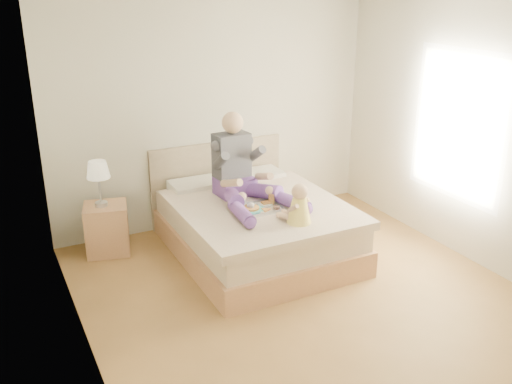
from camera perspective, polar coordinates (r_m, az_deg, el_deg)
name	(u,v)px	position (r m, az deg, el deg)	size (l,w,h in m)	color
room	(315,142)	(5.04, 5.95, 4.98)	(4.02, 4.22, 2.71)	brown
bed	(253,224)	(6.29, -0.31, -3.19)	(1.70, 2.18, 1.00)	#A8764E
nightstand	(107,229)	(6.47, -14.67, -3.57)	(0.54, 0.50, 0.56)	#A8764E
lamp	(98,172)	(6.22, -15.52, 1.92)	(0.25, 0.25, 0.50)	#B9BDC1
adult	(241,174)	(6.12, -1.50, 1.85)	(0.80, 1.17, 0.95)	#5B3687
tray	(259,207)	(5.89, 0.27, -1.49)	(0.46, 0.36, 0.13)	#B9BDC1
baby	(298,207)	(5.56, 4.27, -1.48)	(0.31, 0.36, 0.40)	#FFE450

